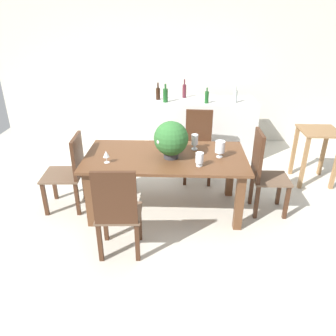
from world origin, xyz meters
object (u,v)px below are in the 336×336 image
(dining_table, at_px, (166,165))
(chair_foot_end, at_px, (263,170))
(kitchen_counter, at_px, (202,128))
(wine_bottle_tall, at_px, (184,91))
(chair_far_right, at_px, (198,142))
(wine_bottle_amber, at_px, (235,96))
(wine_bottle_dark, at_px, (207,97))
(chair_near_left, at_px, (117,210))
(crystal_vase_left, at_px, (195,141))
(wine_bottle_clear, at_px, (165,95))
(chair_head_end, at_px, (70,169))
(flower_centerpiece, at_px, (171,139))
(side_table, at_px, (317,145))
(crystal_vase_center_near, at_px, (220,147))
(wine_glass, at_px, (106,154))
(wine_bottle_green, at_px, (158,93))

(dining_table, distance_m, chair_foot_end, 1.18)
(kitchen_counter, relative_size, wine_bottle_tall, 5.72)
(chair_far_right, xyz_separation_m, wine_bottle_tall, (-0.21, 1.00, 0.53))
(wine_bottle_amber, xyz_separation_m, wine_bottle_dark, (-0.45, -0.05, -0.00))
(chair_near_left, relative_size, chair_foot_end, 0.97)
(crystal_vase_left, distance_m, wine_bottle_clear, 1.49)
(chair_head_end, distance_m, flower_centerpiece, 1.32)
(wine_bottle_dark, distance_m, side_table, 1.77)
(chair_foot_end, distance_m, crystal_vase_center_near, 0.62)
(wine_glass, relative_size, kitchen_counter, 0.08)
(wine_glass, xyz_separation_m, wine_bottle_tall, (0.89, 2.14, 0.24))
(chair_near_left, bearing_deg, dining_table, -117.99)
(crystal_vase_left, height_order, wine_bottle_clear, wine_bottle_clear)
(wine_bottle_amber, relative_size, wine_bottle_dark, 1.06)
(chair_foot_end, xyz_separation_m, wine_glass, (-1.84, -0.22, 0.27))
(flower_centerpiece, xyz_separation_m, wine_glass, (-0.73, -0.17, -0.13))
(chair_head_end, height_order, crystal_vase_center_near, chair_head_end)
(chair_foot_end, relative_size, wine_bottle_dark, 4.34)
(dining_table, height_order, wine_glass, wine_glass)
(wine_bottle_green, bearing_deg, wine_bottle_amber, -6.91)
(wine_bottle_clear, bearing_deg, dining_table, -87.34)
(flower_centerpiece, xyz_separation_m, wine_bottle_green, (-0.27, 1.83, 0.10))
(flower_centerpiece, bearing_deg, wine_bottle_dark, 72.59)
(chair_near_left, xyz_separation_m, kitchen_counter, (0.96, 2.68, -0.08))
(wine_bottle_green, xyz_separation_m, wine_bottle_tall, (0.43, 0.15, 0.01))
(chair_far_right, bearing_deg, wine_glass, -130.59)
(chair_near_left, height_order, wine_glass, chair_near_left)
(chair_head_end, bearing_deg, crystal_vase_left, 94.44)
(kitchen_counter, xyz_separation_m, wine_bottle_clear, (-0.61, -0.15, 0.60))
(dining_table, bearing_deg, crystal_vase_center_near, -1.38)
(side_table, bearing_deg, wine_bottle_dark, 154.34)
(chair_far_right, relative_size, side_table, 1.27)
(chair_head_end, bearing_deg, chair_far_right, 116.40)
(wine_bottle_clear, height_order, wine_bottle_green, wine_bottle_clear)
(chair_far_right, bearing_deg, crystal_vase_center_near, -74.74)
(chair_head_end, distance_m, wine_bottle_green, 2.09)
(crystal_vase_center_near, height_order, wine_glass, crystal_vase_center_near)
(chair_foot_end, height_order, wine_glass, chair_foot_end)
(chair_far_right, relative_size, wine_bottle_green, 3.69)
(chair_foot_end, relative_size, kitchen_counter, 0.61)
(crystal_vase_left, distance_m, wine_bottle_tall, 1.73)
(wine_glass, height_order, wine_bottle_green, wine_bottle_green)
(wine_bottle_green, height_order, side_table, wine_bottle_green)
(chair_far_right, relative_size, wine_bottle_clear, 3.49)
(crystal_vase_center_near, bearing_deg, chair_foot_end, 1.58)
(flower_centerpiece, height_order, wine_glass, flower_centerpiece)
(wine_bottle_tall, bearing_deg, wine_bottle_amber, -20.33)
(wine_glass, bearing_deg, chair_head_end, 156.36)
(flower_centerpiece, height_order, kitchen_counter, flower_centerpiece)
(wine_glass, relative_size, wine_bottle_clear, 0.50)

